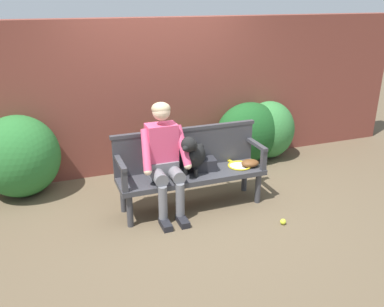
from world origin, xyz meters
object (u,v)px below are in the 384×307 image
at_px(dog_on_bench, 193,154).
at_px(tennis_racket, 238,165).
at_px(garden_bench, 192,178).
at_px(baseball_glove, 250,163).
at_px(tennis_ball, 283,222).
at_px(sports_bag, 204,164).
at_px(person_seated, 164,156).

distance_m(dog_on_bench, tennis_racket, 0.65).
xyz_separation_m(garden_bench, baseball_glove, (0.73, -0.06, 0.10)).
xyz_separation_m(tennis_racket, baseball_glove, (0.12, -0.08, 0.04)).
relative_size(baseball_glove, tennis_ball, 3.33).
bearing_deg(baseball_glove, tennis_ball, -75.34).
bearing_deg(sports_bag, tennis_racket, -4.44).
xyz_separation_m(person_seated, sports_bag, (0.51, 0.06, -0.20)).
distance_m(baseball_glove, sports_bag, 0.58).
bearing_deg(person_seated, tennis_ball, -32.64).
bearing_deg(dog_on_bench, tennis_ball, -42.20).
distance_m(sports_bag, tennis_ball, 1.13).
distance_m(dog_on_bench, sports_bag, 0.25).
height_order(person_seated, sports_bag, person_seated).
distance_m(garden_bench, baseball_glove, 0.74).
distance_m(garden_bench, dog_on_bench, 0.31).
xyz_separation_m(tennis_racket, sports_bag, (-0.44, 0.03, 0.06)).
distance_m(dog_on_bench, baseball_glove, 0.75).
xyz_separation_m(person_seated, tennis_racket, (0.95, 0.03, -0.27)).
bearing_deg(sports_bag, tennis_ball, -51.29).
relative_size(tennis_racket, baseball_glove, 2.65).
bearing_deg(baseball_glove, person_seated, -174.26).
distance_m(garden_bench, tennis_ball, 1.15).
bearing_deg(baseball_glove, tennis_racket, 155.38).
bearing_deg(tennis_ball, tennis_racket, 104.38).
bearing_deg(sports_bag, person_seated, -172.98).
bearing_deg(sports_bag, garden_bench, -162.30).
height_order(garden_bench, tennis_ball, garden_bench).
height_order(baseball_glove, tennis_ball, baseball_glove).
height_order(person_seated, tennis_racket, person_seated).
xyz_separation_m(sports_bag, tennis_ball, (0.64, -0.80, -0.48)).
bearing_deg(tennis_ball, garden_bench, 137.37).
relative_size(tennis_racket, sports_bag, 2.08).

